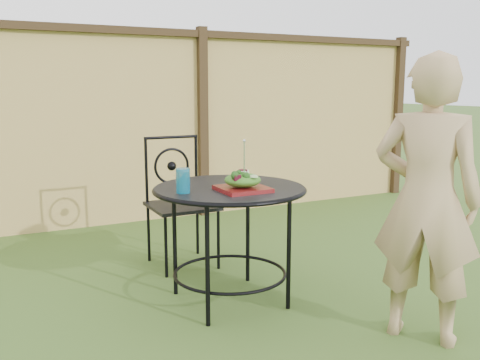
{
  "coord_description": "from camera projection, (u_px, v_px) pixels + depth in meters",
  "views": [
    {
      "loc": [
        -0.82,
        -2.87,
        1.32
      ],
      "look_at": [
        0.65,
        0.02,
        0.75
      ],
      "focal_mm": 40.0,
      "sensor_mm": 36.0,
      "label": 1
    }
  ],
  "objects": [
    {
      "name": "ground",
      "position": [
        143.0,
        315.0,
        3.12
      ],
      "size": [
        60.0,
        60.0,
        0.0
      ],
      "primitive_type": "plane",
      "color": "#2B4C18",
      "rests_on": "ground"
    },
    {
      "name": "fence",
      "position": [
        70.0,
        127.0,
        4.88
      ],
      "size": [
        8.0,
        0.12,
        1.9
      ],
      "color": "#F1D177",
      "rests_on": "ground"
    },
    {
      "name": "patio_table",
      "position": [
        230.0,
        209.0,
        3.23
      ],
      "size": [
        0.92,
        0.92,
        0.72
      ],
      "color": "black",
      "rests_on": "ground"
    },
    {
      "name": "patio_chair",
      "position": [
        179.0,
        198.0,
        3.97
      ],
      "size": [
        0.46,
        0.46,
        0.95
      ],
      "color": "black",
      "rests_on": "ground"
    },
    {
      "name": "diner",
      "position": [
        427.0,
        200.0,
        2.73
      ],
      "size": [
        0.6,
        0.65,
        1.49
      ],
      "primitive_type": "imported",
      "rotation": [
        0.0,
        0.0,
        2.19
      ],
      "color": "tan",
      "rests_on": "ground"
    },
    {
      "name": "salad_plate",
      "position": [
        243.0,
        189.0,
        3.08
      ],
      "size": [
        0.27,
        0.27,
        0.02
      ],
      "primitive_type": "cube",
      "color": "#490A0A",
      "rests_on": "patio_table"
    },
    {
      "name": "salad",
      "position": [
        243.0,
        180.0,
        3.07
      ],
      "size": [
        0.21,
        0.21,
        0.08
      ],
      "primitive_type": "ellipsoid",
      "color": "#235614",
      "rests_on": "salad_plate"
    },
    {
      "name": "fork",
      "position": [
        244.0,
        157.0,
        3.05
      ],
      "size": [
        0.01,
        0.01,
        0.18
      ],
      "primitive_type": "cylinder",
      "color": "silver",
      "rests_on": "salad"
    },
    {
      "name": "drinking_glass",
      "position": [
        183.0,
        181.0,
        3.01
      ],
      "size": [
        0.08,
        0.08,
        0.14
      ],
      "primitive_type": "cylinder",
      "color": "#0B6080",
      "rests_on": "patio_table"
    }
  ]
}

